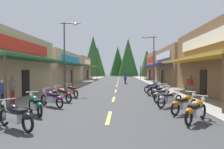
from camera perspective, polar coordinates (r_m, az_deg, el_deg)
ground at (r=27.30m, az=1.51°, el=-3.19°), size 9.01×81.80×0.10m
sidewalk_left at (r=27.98m, az=-10.17°, el=-2.88°), size 2.31×81.80×0.12m
sidewalk_right at (r=27.77m, az=13.27°, el=-2.92°), size 2.31×81.80×0.12m
centerline_dashes at (r=28.91m, az=1.57°, el=-2.83°), size 0.16×54.74×0.01m
storefront_left_middle at (r=30.94m, az=-18.98°, el=1.71°), size 9.98×13.78×4.69m
storefront_left_far at (r=43.87m, az=-12.63°, el=1.77°), size 10.27×9.53×4.94m
storefront_right_middle at (r=31.43m, az=20.96°, el=2.31°), size 9.07×13.25×5.37m
storefront_right_far at (r=43.89m, az=16.67°, el=2.27°), size 10.60×10.07×5.74m
streetlamp_left at (r=19.39m, az=-12.95°, el=7.76°), size 1.98×0.30×6.67m
streetlamp_right at (r=26.68m, az=11.52°, el=5.87°), size 1.98×0.30×6.57m
motorcycle_parked_right_0 at (r=8.62m, az=23.27°, el=-9.50°), size 1.47×1.69×1.04m
motorcycle_parked_right_1 at (r=10.09m, az=20.34°, el=-7.91°), size 1.72×1.44×1.04m
motorcycle_parked_right_2 at (r=11.63m, az=16.50°, el=-6.66°), size 1.74×1.40×1.04m
motorcycle_parked_right_3 at (r=13.46m, az=14.56°, el=-5.57°), size 1.54×1.63×1.04m
motorcycle_parked_right_4 at (r=15.38m, az=14.01°, el=-4.71°), size 1.61×1.56×1.04m
motorcycle_parked_right_5 at (r=16.71m, az=12.37°, el=-4.22°), size 1.55×1.62×1.04m
motorcycle_parked_right_6 at (r=18.77m, az=11.77°, el=-3.62°), size 1.82×1.29×1.04m
motorcycle_parked_left_0 at (r=7.83m, az=-26.27°, el=-10.63°), size 1.88×1.20×1.04m
motorcycle_parked_left_1 at (r=9.94m, az=-21.45°, el=-8.05°), size 1.41×1.74×1.04m
motorcycle_parked_left_2 at (r=11.72m, az=-17.14°, el=-6.60°), size 1.79×1.34×1.04m
motorcycle_parked_left_3 at (r=13.44m, az=-14.33°, el=-5.57°), size 1.71×1.44×1.04m
motorcycle_parked_left_4 at (r=15.46m, az=-11.71°, el=-4.66°), size 1.47×1.69×1.04m
rider_cruising_lead at (r=29.83m, az=3.89°, el=-1.46°), size 0.60×2.14×1.57m
pedestrian_by_shop at (r=28.70m, az=13.67°, el=-1.12°), size 0.33×0.56×1.56m
pedestrian_browsing at (r=16.93m, az=21.89°, el=-2.63°), size 0.43×0.44×1.65m
pedestrian_waiting at (r=11.64m, az=-29.23°, el=-4.55°), size 0.49×0.41×1.62m
pedestrian_strolling at (r=12.66m, az=-27.03°, el=-3.68°), size 0.27×0.57×1.75m
treeline_backdrop at (r=67.81m, az=0.51°, el=4.45°), size 24.75×11.95×13.68m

